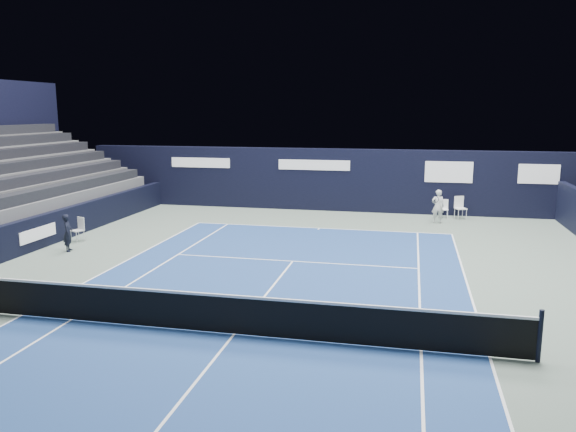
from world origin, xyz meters
name	(u,v)px	position (x,y,z in m)	size (l,w,h in m)	color
ground	(258,305)	(0.00, 2.00, 0.00)	(48.00, 48.00, 0.00)	#56665B
court_surface	(234,335)	(0.00, 0.00, 0.00)	(10.97, 23.77, 0.01)	navy
folding_chair_back_a	(444,205)	(5.33, 15.61, 0.58)	(0.39, 0.41, 0.87)	white
folding_chair_back_b	(460,206)	(6.04, 15.51, 0.60)	(0.60, 0.59, 1.05)	white
line_judge_chair	(79,228)	(-8.68, 7.55, 0.53)	(0.53, 0.53, 0.93)	silver
line_judge	(68,233)	(-8.16, 6.05, 0.67)	(0.49, 0.32, 1.34)	black
court_markings	(234,334)	(0.00, 0.00, 0.01)	(11.03, 23.83, 0.00)	white
tennis_net	(234,313)	(0.00, 0.00, 0.51)	(12.90, 0.10, 1.10)	black
back_sponsor_wall	(335,180)	(0.01, 16.50, 1.55)	(26.00, 0.63, 3.10)	black
side_barrier_left	(34,233)	(-9.50, 5.97, 0.60)	(0.33, 22.00, 1.20)	black
tennis_player	(438,206)	(4.98, 14.23, 0.76)	(0.59, 0.82, 1.51)	silver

